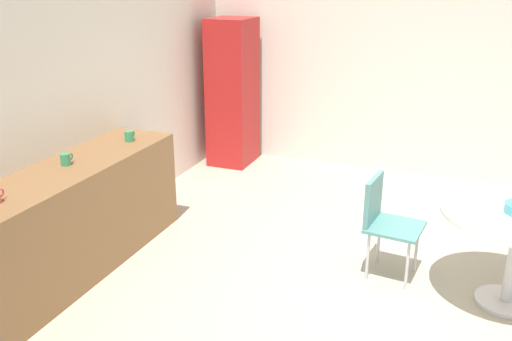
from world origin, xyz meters
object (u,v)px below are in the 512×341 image
(locker_cabinet, at_px, (233,93))
(mug_red, at_px, (129,136))
(chair_teal, at_px, (383,215))
(mug_white, at_px, (66,159))

(locker_cabinet, height_order, mug_red, locker_cabinet)
(chair_teal, bearing_deg, locker_cabinet, 46.31)
(mug_white, bearing_deg, mug_red, -7.70)
(chair_teal, bearing_deg, mug_red, 91.55)
(chair_teal, relative_size, mug_white, 6.43)
(locker_cabinet, relative_size, mug_red, 14.18)
(locker_cabinet, distance_m, chair_teal, 3.16)
(mug_white, height_order, mug_red, same)
(locker_cabinet, distance_m, mug_red, 2.23)
(locker_cabinet, height_order, chair_teal, locker_cabinet)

